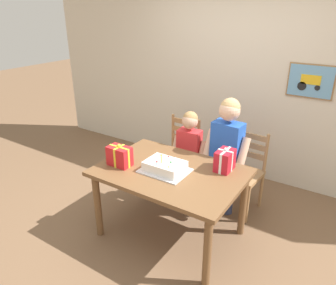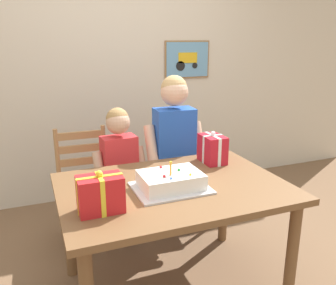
{
  "view_description": "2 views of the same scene",
  "coord_description": "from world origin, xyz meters",
  "px_view_note": "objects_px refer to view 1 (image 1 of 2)",
  "views": [
    {
      "loc": [
        1.44,
        -2.27,
        2.2
      ],
      "look_at": [
        -0.05,
        0.03,
        1.01
      ],
      "focal_mm": 34.11,
      "sensor_mm": 36.0,
      "label": 1
    },
    {
      "loc": [
        -0.77,
        -1.86,
        1.61
      ],
      "look_at": [
        0.05,
        0.21,
        0.96
      ],
      "focal_mm": 37.88,
      "sensor_mm": 36.0,
      "label": 2
    }
  ],
  "objects_px": {
    "child_older": "(227,146)",
    "gift_box_red_large": "(120,156)",
    "birthday_cake": "(165,167)",
    "dining_table": "(171,179)",
    "chair_right": "(242,171)",
    "child_younger": "(189,148)",
    "chair_left": "(179,154)",
    "gift_box_beside_cake": "(225,160)"
  },
  "relations": [
    {
      "from": "birthday_cake",
      "to": "child_older",
      "type": "relative_size",
      "value": 0.33
    },
    {
      "from": "gift_box_red_large",
      "to": "chair_left",
      "type": "distance_m",
      "value": 1.1
    },
    {
      "from": "birthday_cake",
      "to": "gift_box_red_large",
      "type": "xyz_separation_m",
      "value": [
        -0.44,
        -0.13,
        0.05
      ]
    },
    {
      "from": "chair_left",
      "to": "child_younger",
      "type": "height_order",
      "value": "child_younger"
    },
    {
      "from": "child_older",
      "to": "chair_right",
      "type": "bearing_deg",
      "value": 53.32
    },
    {
      "from": "gift_box_beside_cake",
      "to": "chair_left",
      "type": "height_order",
      "value": "gift_box_beside_cake"
    },
    {
      "from": "birthday_cake",
      "to": "gift_box_red_large",
      "type": "distance_m",
      "value": 0.46
    },
    {
      "from": "gift_box_red_large",
      "to": "chair_left",
      "type": "height_order",
      "value": "gift_box_red_large"
    },
    {
      "from": "dining_table",
      "to": "child_younger",
      "type": "xyz_separation_m",
      "value": [
        -0.17,
        0.67,
        0.03
      ]
    },
    {
      "from": "dining_table",
      "to": "chair_left",
      "type": "height_order",
      "value": "chair_left"
    },
    {
      "from": "gift_box_red_large",
      "to": "child_older",
      "type": "xyz_separation_m",
      "value": [
        0.76,
        0.84,
        -0.03
      ]
    },
    {
      "from": "gift_box_red_large",
      "to": "child_younger",
      "type": "distance_m",
      "value": 0.91
    },
    {
      "from": "child_older",
      "to": "gift_box_red_large",
      "type": "bearing_deg",
      "value": -132.16
    },
    {
      "from": "birthday_cake",
      "to": "gift_box_beside_cake",
      "type": "xyz_separation_m",
      "value": [
        0.46,
        0.33,
        0.05
      ]
    },
    {
      "from": "gift_box_red_large",
      "to": "child_older",
      "type": "relative_size",
      "value": 0.18
    },
    {
      "from": "chair_left",
      "to": "child_younger",
      "type": "bearing_deg",
      "value": -37.03
    },
    {
      "from": "gift_box_red_large",
      "to": "chair_right",
      "type": "distance_m",
      "value": 1.42
    },
    {
      "from": "birthday_cake",
      "to": "chair_left",
      "type": "bearing_deg",
      "value": 112.99
    },
    {
      "from": "birthday_cake",
      "to": "chair_right",
      "type": "xyz_separation_m",
      "value": [
        0.46,
        0.9,
        -0.33
      ]
    },
    {
      "from": "dining_table",
      "to": "gift_box_red_large",
      "type": "relative_size",
      "value": 5.83
    },
    {
      "from": "chair_left",
      "to": "chair_right",
      "type": "bearing_deg",
      "value": -0.01
    },
    {
      "from": "chair_left",
      "to": "chair_right",
      "type": "xyz_separation_m",
      "value": [
        0.84,
        -0.0,
        0.0
      ]
    },
    {
      "from": "child_older",
      "to": "child_younger",
      "type": "xyz_separation_m",
      "value": [
        -0.45,
        0.0,
        -0.14
      ]
    },
    {
      "from": "dining_table",
      "to": "child_younger",
      "type": "distance_m",
      "value": 0.69
    },
    {
      "from": "chair_left",
      "to": "child_older",
      "type": "relative_size",
      "value": 0.69
    },
    {
      "from": "dining_table",
      "to": "gift_box_red_large",
      "type": "bearing_deg",
      "value": -159.79
    },
    {
      "from": "dining_table",
      "to": "child_younger",
      "type": "height_order",
      "value": "child_younger"
    },
    {
      "from": "child_younger",
      "to": "gift_box_beside_cake",
      "type": "bearing_deg",
      "value": -32.35
    },
    {
      "from": "child_older",
      "to": "birthday_cake",
      "type": "bearing_deg",
      "value": -114.21
    },
    {
      "from": "dining_table",
      "to": "chair_right",
      "type": "xyz_separation_m",
      "value": [
        0.42,
        0.85,
        -0.18
      ]
    },
    {
      "from": "gift_box_red_large",
      "to": "gift_box_beside_cake",
      "type": "xyz_separation_m",
      "value": [
        0.9,
        0.47,
        0.0
      ]
    },
    {
      "from": "dining_table",
      "to": "child_older",
      "type": "xyz_separation_m",
      "value": [
        0.28,
        0.67,
        0.17
      ]
    },
    {
      "from": "birthday_cake",
      "to": "gift_box_beside_cake",
      "type": "relative_size",
      "value": 1.87
    },
    {
      "from": "gift_box_red_large",
      "to": "child_younger",
      "type": "height_order",
      "value": "child_younger"
    },
    {
      "from": "dining_table",
      "to": "birthday_cake",
      "type": "relative_size",
      "value": 3.13
    },
    {
      "from": "chair_right",
      "to": "child_younger",
      "type": "bearing_deg",
      "value": -162.65
    },
    {
      "from": "chair_left",
      "to": "child_older",
      "type": "distance_m",
      "value": 0.8
    },
    {
      "from": "gift_box_beside_cake",
      "to": "chair_right",
      "type": "relative_size",
      "value": 0.26
    },
    {
      "from": "birthday_cake",
      "to": "child_older",
      "type": "height_order",
      "value": "child_older"
    },
    {
      "from": "chair_right",
      "to": "child_younger",
      "type": "height_order",
      "value": "child_younger"
    },
    {
      "from": "chair_left",
      "to": "birthday_cake",
      "type": "bearing_deg",
      "value": -67.01
    },
    {
      "from": "chair_left",
      "to": "child_older",
      "type": "xyz_separation_m",
      "value": [
        0.7,
        -0.19,
        0.35
      ]
    }
  ]
}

